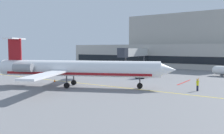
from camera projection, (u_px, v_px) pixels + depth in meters
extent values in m
cube|color=slate|center=(104.00, 88.00, 38.43)|extent=(120.00, 120.00, 0.10)
cube|color=yellow|center=(109.00, 86.00, 39.56)|extent=(108.00, 0.24, 0.01)
cube|color=red|center=(184.00, 82.00, 44.02)|extent=(0.30, 8.00, 0.01)
cube|color=#B7B2A8|center=(171.00, 56.00, 81.18)|extent=(72.88, 15.75, 7.58)
cube|color=#A8A49A|center=(185.00, 30.00, 81.80)|extent=(38.36, 11.03, 10.36)
cube|color=black|center=(162.00, 59.00, 74.68)|extent=(69.97, 0.12, 2.19)
cube|color=silver|center=(136.00, 52.00, 71.77)|extent=(1.40, 14.08, 2.40)
cube|color=#2D333D|center=(123.00, 53.00, 65.17)|extent=(2.40, 2.00, 2.64)
cylinder|color=#4C4C51|center=(144.00, 62.00, 76.62)|extent=(0.44, 0.44, 3.89)
cylinder|color=#4C4C51|center=(126.00, 64.00, 66.84)|extent=(0.44, 0.44, 3.89)
cylinder|color=white|center=(78.00, 68.00, 38.68)|extent=(25.44, 13.09, 2.60)
cube|color=maroon|center=(78.00, 73.00, 38.74)|extent=(22.89, 11.78, 0.47)
cone|color=white|center=(167.00, 70.00, 36.26)|extent=(3.64, 3.48, 2.54)
cube|color=white|center=(76.00, 67.00, 45.67)|extent=(6.53, 10.75, 0.28)
cube|color=white|center=(45.00, 75.00, 32.65)|extent=(6.53, 10.75, 0.28)
cylinder|color=gray|center=(36.00, 66.00, 42.13)|extent=(3.43, 2.56, 1.43)
cylinder|color=gray|center=(23.00, 68.00, 38.11)|extent=(3.43, 2.56, 1.43)
cube|color=maroon|center=(15.00, 49.00, 40.34)|extent=(2.24, 1.16, 3.63)
cube|color=white|center=(14.00, 39.00, 40.20)|extent=(3.33, 4.53, 0.20)
cylinder|color=#3F3F44|center=(140.00, 80.00, 37.10)|extent=(0.20, 0.20, 1.30)
cylinder|color=black|center=(140.00, 86.00, 37.17)|extent=(0.96, 0.68, 0.90)
cylinder|color=#3F3F44|center=(74.00, 77.00, 40.71)|extent=(0.20, 0.20, 1.30)
cylinder|color=black|center=(74.00, 82.00, 40.78)|extent=(0.96, 0.68, 0.90)
cylinder|color=#3F3F44|center=(67.00, 80.00, 37.39)|extent=(0.20, 0.20, 1.30)
cylinder|color=black|center=(67.00, 85.00, 37.46)|extent=(0.96, 0.68, 0.90)
cube|color=#19389E|center=(142.00, 75.00, 50.23)|extent=(1.70, 3.36, 0.49)
cube|color=navy|center=(140.00, 72.00, 49.38)|extent=(1.47, 1.38, 1.03)
cylinder|color=black|center=(143.00, 77.00, 48.85)|extent=(0.31, 0.71, 0.70)
cylinder|color=black|center=(136.00, 77.00, 49.67)|extent=(0.31, 0.71, 0.70)
cylinder|color=black|center=(148.00, 76.00, 50.82)|extent=(0.31, 0.71, 0.70)
cylinder|color=black|center=(141.00, 76.00, 51.64)|extent=(0.31, 0.71, 0.70)
cube|color=#1E4CB2|center=(83.00, 69.00, 64.09)|extent=(2.81, 3.68, 0.63)
cube|color=#1A4197|center=(84.00, 66.00, 64.94)|extent=(1.86, 1.80, 0.96)
cylinder|color=black|center=(82.00, 70.00, 65.39)|extent=(0.54, 0.75, 0.70)
cylinder|color=black|center=(87.00, 70.00, 65.12)|extent=(0.54, 0.75, 0.70)
cylinder|color=black|center=(79.00, 71.00, 63.11)|extent=(0.54, 0.75, 0.70)
cylinder|color=black|center=(85.00, 71.00, 62.84)|extent=(0.54, 0.75, 0.70)
sphere|color=white|center=(217.00, 70.00, 54.05)|extent=(1.95, 1.95, 1.95)
cube|color=#59595B|center=(222.00, 76.00, 53.42)|extent=(0.60, 1.79, 0.35)
cylinder|color=#191E33|center=(198.00, 88.00, 35.12)|extent=(0.18, 0.18, 0.83)
cylinder|color=#191E33|center=(197.00, 88.00, 34.99)|extent=(0.18, 0.18, 0.83)
cylinder|color=yellow|center=(198.00, 83.00, 34.99)|extent=(0.34, 0.34, 0.67)
sphere|color=tan|center=(198.00, 80.00, 34.96)|extent=(0.24, 0.24, 0.24)
cylinder|color=yellow|center=(199.00, 81.00, 35.10)|extent=(0.21, 0.40, 0.50)
cylinder|color=#F2590C|center=(199.00, 79.00, 35.08)|extent=(0.06, 0.06, 0.28)
cylinder|color=yellow|center=(197.00, 81.00, 34.83)|extent=(0.21, 0.40, 0.50)
cylinder|color=#F2590C|center=(197.00, 79.00, 34.81)|extent=(0.06, 0.06, 0.28)
cone|color=orange|center=(55.00, 80.00, 44.54)|extent=(0.36, 0.36, 0.55)
cube|color=black|center=(55.00, 82.00, 44.56)|extent=(0.47, 0.47, 0.04)
cone|color=orange|center=(31.00, 80.00, 45.40)|extent=(0.36, 0.36, 0.55)
cube|color=black|center=(31.00, 81.00, 45.42)|extent=(0.47, 0.47, 0.04)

